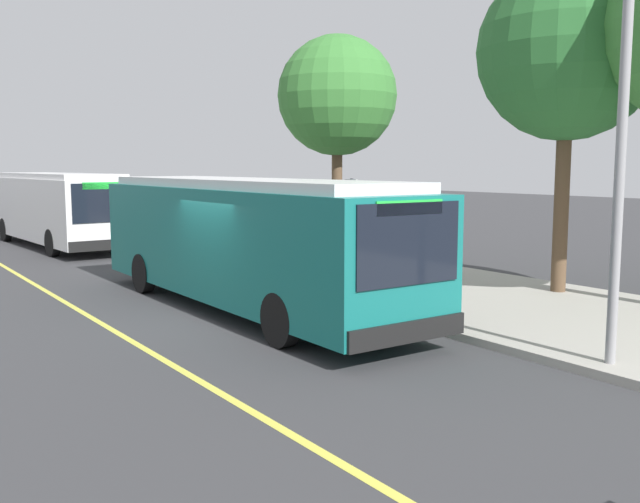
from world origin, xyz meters
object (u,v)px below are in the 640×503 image
object	(u,v)px
transit_bus_second	(55,206)
route_sign_post	(351,221)
waiting_bench	(354,258)
pedestrian_commuter	(301,238)
transit_bus_main	(245,238)

from	to	relation	value
transit_bus_second	route_sign_post	xyz separation A→B (m)	(16.26, 2.60, 0.34)
transit_bus_second	waiting_bench	bearing A→B (deg)	19.36
transit_bus_second	waiting_bench	world-z (taller)	transit_bus_second
route_sign_post	pedestrian_commuter	xyz separation A→B (m)	(-4.28, 1.41, -0.84)
transit_bus_second	pedestrian_commuter	xyz separation A→B (m)	(11.97, 4.01, -0.50)
transit_bus_main	pedestrian_commuter	distance (m)	5.09
waiting_bench	pedestrian_commuter	distance (m)	1.83
pedestrian_commuter	waiting_bench	bearing A→B (deg)	25.32
transit_bus_main	pedestrian_commuter	bearing A→B (deg)	132.33
transit_bus_main	route_sign_post	xyz separation A→B (m)	(0.88, 2.34, 0.34)
transit_bus_second	route_sign_post	size ratio (longest dim) A/B	3.89
transit_bus_main	waiting_bench	bearing A→B (deg)	111.93
transit_bus_second	waiting_bench	distance (m)	14.42
transit_bus_main	transit_bus_second	bearing A→B (deg)	-179.00
transit_bus_second	pedestrian_commuter	bearing A→B (deg)	18.52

